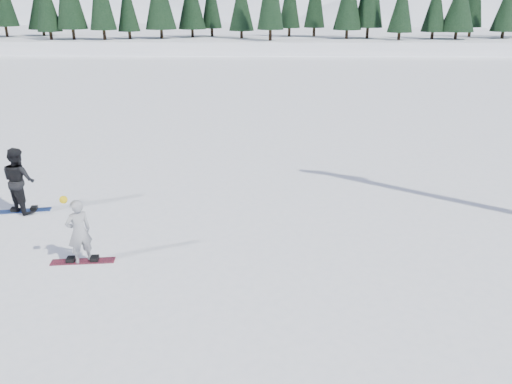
% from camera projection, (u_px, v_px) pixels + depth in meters
% --- Properties ---
extents(ground, '(420.00, 420.00, 0.00)m').
position_uv_depth(ground, '(56.00, 264.00, 11.89)').
color(ground, white).
rests_on(ground, ground).
extents(alpine_backdrop, '(412.50, 227.00, 53.20)m').
position_uv_depth(alpine_backdrop, '(223.00, 56.00, 193.68)').
color(alpine_backdrop, white).
rests_on(alpine_backdrop, ground).
extents(snowboarder_woman, '(0.70, 0.67, 1.75)m').
position_uv_depth(snowboarder_woman, '(79.00, 231.00, 11.72)').
color(snowboarder_woman, '#A6A7AC').
rests_on(snowboarder_woman, ground).
extents(snowboarder_man, '(1.21, 1.15, 1.96)m').
position_uv_depth(snowboarder_man, '(19.00, 180.00, 14.56)').
color(snowboarder_man, black).
rests_on(snowboarder_man, ground).
extents(snowboard_woman, '(1.52, 0.44, 0.03)m').
position_uv_depth(snowboard_woman, '(83.00, 261.00, 12.01)').
color(snowboard_woman, maroon).
rests_on(snowboard_woman, ground).
extents(snowboard_man, '(1.53, 0.56, 0.03)m').
position_uv_depth(snowboard_man, '(25.00, 211.00, 14.90)').
color(snowboard_man, navy).
rests_on(snowboard_man, ground).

